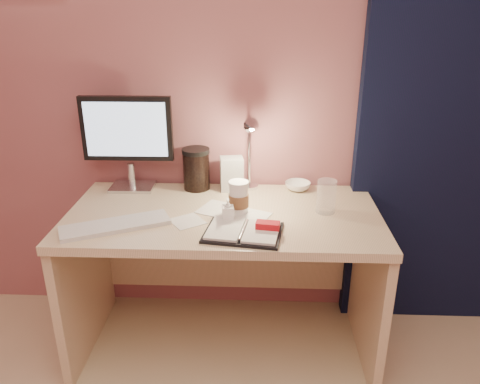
{
  "coord_description": "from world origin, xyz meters",
  "views": [
    {
      "loc": [
        0.15,
        -0.52,
        1.61
      ],
      "look_at": [
        0.08,
        1.33,
        0.85
      ],
      "focal_mm": 35.0,
      "sensor_mm": 36.0,
      "label": 1
    }
  ],
  "objects_px": {
    "desk": "(225,248)",
    "dark_jar": "(196,171)",
    "coffee_cup": "(239,198)",
    "clear_cup": "(326,197)",
    "product_box": "(232,174)",
    "planner": "(245,231)",
    "monitor": "(128,135)",
    "lotion_bottle": "(228,210)",
    "desk_lamp": "(247,147)",
    "keyboard": "(115,225)",
    "bowl": "(298,186)"
  },
  "relations": [
    {
      "from": "desk",
      "to": "keyboard",
      "type": "distance_m",
      "value": 0.56
    },
    {
      "from": "desk_lamp",
      "to": "planner",
      "type": "bearing_deg",
      "value": -93.98
    },
    {
      "from": "lotion_bottle",
      "to": "dark_jar",
      "type": "height_order",
      "value": "dark_jar"
    },
    {
      "from": "desk",
      "to": "monitor",
      "type": "height_order",
      "value": "monitor"
    },
    {
      "from": "lotion_bottle",
      "to": "desk_lamp",
      "type": "distance_m",
      "value": 0.37
    },
    {
      "from": "keyboard",
      "to": "bowl",
      "type": "distance_m",
      "value": 0.91
    },
    {
      "from": "desk",
      "to": "dark_jar",
      "type": "xyz_separation_m",
      "value": [
        -0.16,
        0.21,
        0.32
      ]
    },
    {
      "from": "coffee_cup",
      "to": "desk_lamp",
      "type": "height_order",
      "value": "desk_lamp"
    },
    {
      "from": "monitor",
      "to": "keyboard",
      "type": "height_order",
      "value": "monitor"
    },
    {
      "from": "bowl",
      "to": "lotion_bottle",
      "type": "distance_m",
      "value": 0.51
    },
    {
      "from": "coffee_cup",
      "to": "dark_jar",
      "type": "distance_m",
      "value": 0.36
    },
    {
      "from": "monitor",
      "to": "planner",
      "type": "distance_m",
      "value": 0.8
    },
    {
      "from": "dark_jar",
      "to": "product_box",
      "type": "distance_m",
      "value": 0.18
    },
    {
      "from": "coffee_cup",
      "to": "clear_cup",
      "type": "bearing_deg",
      "value": 2.26
    },
    {
      "from": "bowl",
      "to": "monitor",
      "type": "bearing_deg",
      "value": -178.85
    },
    {
      "from": "dark_jar",
      "to": "monitor",
      "type": "bearing_deg",
      "value": -177.52
    },
    {
      "from": "dark_jar",
      "to": "desk_lamp",
      "type": "relative_size",
      "value": 0.48
    },
    {
      "from": "keyboard",
      "to": "bowl",
      "type": "xyz_separation_m",
      "value": [
        0.79,
        0.46,
        0.01
      ]
    },
    {
      "from": "coffee_cup",
      "to": "lotion_bottle",
      "type": "bearing_deg",
      "value": -111.28
    },
    {
      "from": "planner",
      "to": "product_box",
      "type": "xyz_separation_m",
      "value": [
        -0.08,
        0.48,
        0.07
      ]
    },
    {
      "from": "desk",
      "to": "product_box",
      "type": "distance_m",
      "value": 0.37
    },
    {
      "from": "planner",
      "to": "bowl",
      "type": "xyz_separation_m",
      "value": [
        0.25,
        0.49,
        0.01
      ]
    },
    {
      "from": "bowl",
      "to": "product_box",
      "type": "bearing_deg",
      "value": -178.32
    },
    {
      "from": "clear_cup",
      "to": "monitor",
      "type": "bearing_deg",
      "value": 165.2
    },
    {
      "from": "planner",
      "to": "bowl",
      "type": "distance_m",
      "value": 0.55
    },
    {
      "from": "monitor",
      "to": "keyboard",
      "type": "xyz_separation_m",
      "value": [
        0.04,
        -0.44,
        -0.27
      ]
    },
    {
      "from": "coffee_cup",
      "to": "product_box",
      "type": "distance_m",
      "value": 0.27
    },
    {
      "from": "desk",
      "to": "product_box",
      "type": "xyz_separation_m",
      "value": [
        0.02,
        0.2,
        0.31
      ]
    },
    {
      "from": "desk",
      "to": "planner",
      "type": "xyz_separation_m",
      "value": [
        0.1,
        -0.28,
        0.24
      ]
    },
    {
      "from": "coffee_cup",
      "to": "lotion_bottle",
      "type": "xyz_separation_m",
      "value": [
        -0.04,
        -0.11,
        -0.01
      ]
    },
    {
      "from": "desk",
      "to": "coffee_cup",
      "type": "height_order",
      "value": "coffee_cup"
    },
    {
      "from": "bowl",
      "to": "lotion_bottle",
      "type": "bearing_deg",
      "value": -130.21
    },
    {
      "from": "desk",
      "to": "monitor",
      "type": "relative_size",
      "value": 3.0
    },
    {
      "from": "monitor",
      "to": "lotion_bottle",
      "type": "xyz_separation_m",
      "value": [
        0.51,
        -0.37,
        -0.23
      ]
    },
    {
      "from": "keyboard",
      "to": "planner",
      "type": "xyz_separation_m",
      "value": [
        0.54,
        -0.04,
        0.0
      ]
    },
    {
      "from": "keyboard",
      "to": "lotion_bottle",
      "type": "bearing_deg",
      "value": -16.77
    },
    {
      "from": "desk",
      "to": "clear_cup",
      "type": "height_order",
      "value": "clear_cup"
    },
    {
      "from": "desk",
      "to": "monitor",
      "type": "xyz_separation_m",
      "value": [
        -0.48,
        0.2,
        0.51
      ]
    },
    {
      "from": "dark_jar",
      "to": "desk_lamp",
      "type": "bearing_deg",
      "value": -17.2
    },
    {
      "from": "coffee_cup",
      "to": "monitor",
      "type": "bearing_deg",
      "value": 154.38
    },
    {
      "from": "clear_cup",
      "to": "product_box",
      "type": "relative_size",
      "value": 0.9
    },
    {
      "from": "planner",
      "to": "desk_lamp",
      "type": "relative_size",
      "value": 0.86
    },
    {
      "from": "monitor",
      "to": "bowl",
      "type": "distance_m",
      "value": 0.87
    },
    {
      "from": "coffee_cup",
      "to": "clear_cup",
      "type": "relative_size",
      "value": 0.97
    },
    {
      "from": "clear_cup",
      "to": "bowl",
      "type": "xyz_separation_m",
      "value": [
        -0.1,
        0.26,
        -0.06
      ]
    },
    {
      "from": "coffee_cup",
      "to": "bowl",
      "type": "height_order",
      "value": "coffee_cup"
    },
    {
      "from": "clear_cup",
      "to": "lotion_bottle",
      "type": "bearing_deg",
      "value": -164.31
    },
    {
      "from": "keyboard",
      "to": "coffee_cup",
      "type": "height_order",
      "value": "coffee_cup"
    },
    {
      "from": "monitor",
      "to": "dark_jar",
      "type": "xyz_separation_m",
      "value": [
        0.33,
        0.01,
        -0.19
      ]
    },
    {
      "from": "dark_jar",
      "to": "product_box",
      "type": "xyz_separation_m",
      "value": [
        0.18,
        -0.01,
        -0.01
      ]
    }
  ]
}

